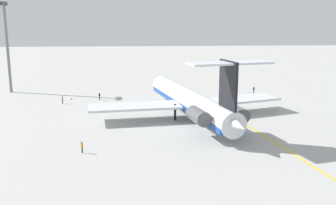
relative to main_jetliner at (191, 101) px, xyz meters
The scene contains 10 objects.
ground 6.92m from the main_jetliner, 98.54° to the right, with size 377.17×377.17×0.00m, color #ADADA8.
main_jetliner is the anchor object (origin of this frame).
ground_crew_near_nose 30.44m from the main_jetliner, 60.72° to the left, with size 0.29×0.41×1.81m.
ground_crew_near_tail 30.21m from the main_jetliner, 38.30° to the right, with size 0.28×0.43×1.74m.
ground_crew_portside 24.96m from the main_jetliner, 134.97° to the left, with size 0.27×0.37×1.66m.
ground_crew_starboard 26.51m from the main_jetliner, 45.46° to the left, with size 0.27×0.37×1.69m.
safety_cone_nose 31.89m from the main_jetliner, 52.96° to the left, with size 0.40×0.40×0.55m, color #EA590F.
safety_cone_wingtip 27.14m from the main_jetliner, 23.24° to the right, with size 0.40×0.40×0.55m, color #EA590F.
taxiway_centreline 8.83m from the main_jetliner, 81.77° to the right, with size 84.27×0.36×0.01m, color gold.
light_mast 52.10m from the main_jetliner, 55.00° to the left, with size 4.00×0.70×22.19m.
Camera 1 is at (-69.03, 15.20, 18.52)m, focal length 41.73 mm.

